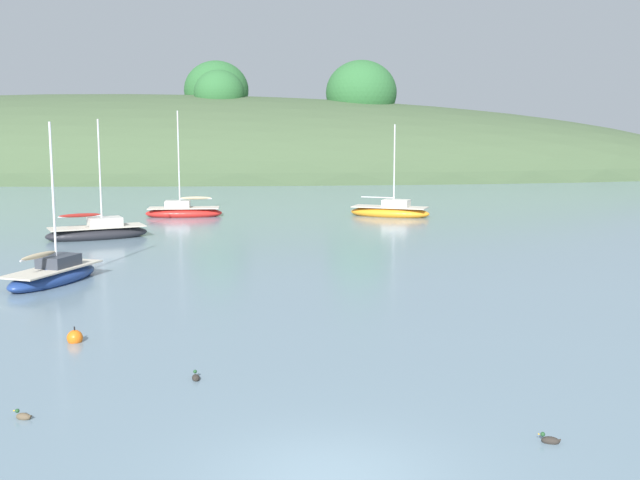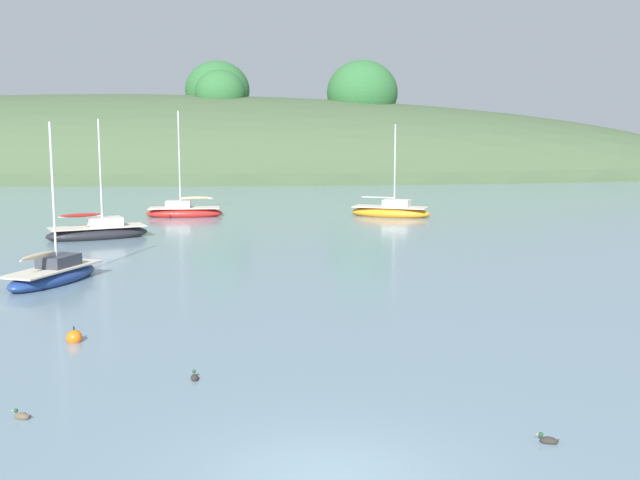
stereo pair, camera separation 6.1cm
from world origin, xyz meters
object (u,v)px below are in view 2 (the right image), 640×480
sailboat_cream_ketch (54,275)px  duck_lone_right (22,416)px  sailboat_orange_cutter (184,212)px  mooring_buoy_channel (74,338)px  duck_straggler (195,377)px  duck_trailing (548,440)px  sailboat_red_portside (391,211)px  sailboat_teal_outer (98,232)px

sailboat_cream_ketch → duck_lone_right: (4.02, -14.03, -0.27)m
sailboat_orange_cutter → mooring_buoy_channel: size_ratio=13.24×
duck_lone_right → sailboat_orange_cutter: bearing=94.3°
sailboat_orange_cutter → mooring_buoy_channel: 30.44m
duck_straggler → duck_trailing: bearing=-27.4°
sailboat_red_portside → sailboat_cream_ketch: (-15.10, -22.13, -0.02)m
sailboat_cream_ketch → duck_trailing: sailboat_cream_ketch is taller
sailboat_teal_outer → mooring_buoy_channel: (4.92, -20.24, -0.22)m
sailboat_red_portside → duck_straggler: 34.61m
sailboat_cream_ketch → mooring_buoy_channel: (3.33, -8.29, -0.20)m
duck_trailing → duck_lone_right: size_ratio=1.00×
mooring_buoy_channel → duck_lone_right: bearing=-83.2°
duck_lone_right → sailboat_cream_ketch: bearing=106.0°
sailboat_red_portside → duck_lone_right: sailboat_red_portside is taller
sailboat_teal_outer → sailboat_orange_cutter: sailboat_orange_cutter is taller
sailboat_orange_cutter → sailboat_cream_ketch: bearing=-93.4°
duck_lone_right → duck_straggler: (3.17, 2.47, 0.00)m
sailboat_cream_ketch → duck_straggler: size_ratio=14.90×
duck_lone_right → sailboat_teal_outer: bearing=102.2°
sailboat_teal_outer → sailboat_orange_cutter: bearing=74.1°
mooring_buoy_channel → duck_trailing: (11.15, -7.05, -0.07)m
sailboat_cream_ketch → sailboat_orange_cutter: sailboat_orange_cutter is taller
sailboat_orange_cutter → duck_lone_right: 36.22m
mooring_buoy_channel → duck_straggler: size_ratio=1.28×
sailboat_teal_outer → duck_trailing: (16.07, -27.29, -0.29)m
mooring_buoy_channel → sailboat_teal_outer: bearing=103.7°
sailboat_red_portside → mooring_buoy_channel: 32.62m
sailboat_orange_cutter → duck_lone_right: (2.72, -36.12, -0.28)m
sailboat_red_portside → duck_lone_right: bearing=-107.0°
mooring_buoy_channel → duck_lone_right: size_ratio=1.29×
mooring_buoy_channel → duck_straggler: mooring_buoy_channel is taller
sailboat_orange_cutter → mooring_buoy_channel: bearing=-86.2°
mooring_buoy_channel → duck_trailing: bearing=-32.3°
duck_trailing → duck_lone_right: bearing=172.9°
sailboat_orange_cutter → duck_lone_right: sailboat_orange_cutter is taller
sailboat_teal_outer → sailboat_cream_ketch: bearing=-82.4°
sailboat_red_portside → sailboat_teal_outer: (-16.69, -10.18, 0.01)m
sailboat_cream_ketch → mooring_buoy_channel: size_ratio=11.66×
sailboat_red_portside → duck_trailing: bearing=-90.9°
mooring_buoy_channel → duck_straggler: (3.86, -3.28, -0.07)m
sailboat_red_portside → duck_trailing: size_ratio=14.96×
sailboat_orange_cutter → duck_trailing: (13.18, -37.43, -0.28)m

